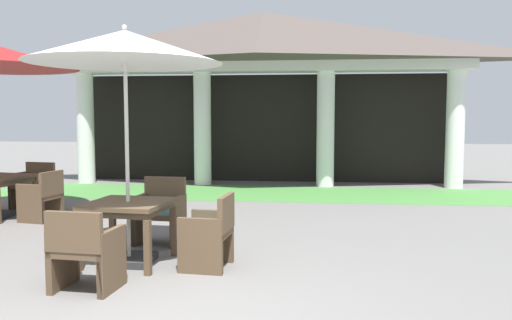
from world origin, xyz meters
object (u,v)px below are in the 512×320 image
(patio_chair_near_foreground_east, at_px, (42,197))
(patio_table_mid_left, at_px, (128,210))
(patio_chair_near_foreground_north, at_px, (33,186))
(patio_chair_mid_left_south, at_px, (85,251))
(patio_umbrella_mid_left, at_px, (125,50))
(patio_chair_mid_left_north, at_px, (160,213))
(patio_chair_mid_left_east, at_px, (210,234))

(patio_chair_near_foreground_east, bearing_deg, patio_table_mid_left, -124.84)
(patio_chair_near_foreground_east, bearing_deg, patio_chair_near_foreground_north, 44.96)
(patio_chair_mid_left_south, bearing_deg, patio_table_mid_left, 90.00)
(patio_umbrella_mid_left, distance_m, patio_chair_mid_left_north, 2.27)
(patio_chair_mid_left_south, height_order, patio_chair_mid_left_north, patio_chair_mid_left_north)
(patio_chair_near_foreground_east, relative_size, patio_chair_mid_left_east, 0.98)
(patio_chair_near_foreground_north, distance_m, patio_umbrella_mid_left, 4.95)
(patio_table_mid_left, height_order, patio_chair_mid_left_north, patio_chair_mid_left_north)
(patio_chair_mid_left_south, distance_m, patio_chair_mid_left_east, 1.38)
(patio_table_mid_left, height_order, patio_chair_mid_left_east, patio_chair_mid_left_east)
(patio_umbrella_mid_left, bearing_deg, patio_table_mid_left, -90.00)
(patio_chair_mid_left_north, bearing_deg, patio_chair_mid_left_east, 134.88)
(patio_chair_near_foreground_north, distance_m, patio_chair_mid_left_south, 5.21)
(patio_chair_near_foreground_north, distance_m, patio_table_mid_left, 4.51)
(patio_chair_mid_left_south, bearing_deg, patio_chair_near_foreground_east, 129.37)
(patio_chair_near_foreground_east, xyz_separation_m, patio_chair_near_foreground_north, (-0.76, 1.08, 0.03))
(patio_chair_near_foreground_north, distance_m, patio_chair_mid_left_north, 3.91)
(patio_chair_mid_left_north, bearing_deg, patio_table_mid_left, 90.00)
(patio_chair_mid_left_south, bearing_deg, patio_chair_mid_left_east, 45.00)
(patio_table_mid_left, bearing_deg, patio_chair_mid_left_south, -94.97)
(patio_chair_mid_left_south, relative_size, patio_chair_mid_left_east, 0.98)
(patio_chair_near_foreground_north, xyz_separation_m, patio_chair_mid_left_east, (4.02, -3.40, -0.03))
(patio_chair_near_foreground_east, bearing_deg, patio_chair_mid_left_south, -135.99)
(patio_chair_mid_left_north, bearing_deg, patio_umbrella_mid_left, 90.00)
(patio_chair_near_foreground_east, bearing_deg, patio_chair_mid_left_north, -108.48)
(patio_chair_near_foreground_north, height_order, patio_chair_mid_left_east, patio_chair_near_foreground_north)
(patio_chair_mid_left_east, bearing_deg, patio_umbrella_mid_left, 90.00)
(patio_chair_mid_left_north, bearing_deg, patio_chair_near_foreground_east, -23.13)
(patio_chair_near_foreground_north, bearing_deg, patio_umbrella_mid_left, 142.19)
(patio_chair_near_foreground_east, distance_m, patio_table_mid_left, 3.21)
(patio_chair_mid_left_east, relative_size, patio_chair_mid_left_north, 0.95)
(patio_umbrella_mid_left, relative_size, patio_chair_mid_left_south, 3.35)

